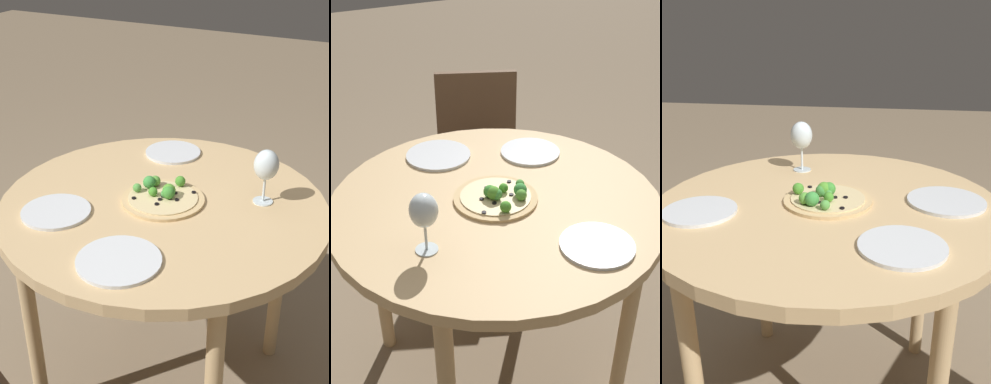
# 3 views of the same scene
# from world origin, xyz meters

# --- Properties ---
(ground_plane) EXTENTS (12.00, 12.00, 0.00)m
(ground_plane) POSITION_xyz_m (0.00, 0.00, 0.00)
(ground_plane) COLOR #847056
(dining_table) EXTENTS (1.03, 1.03, 0.78)m
(dining_table) POSITION_xyz_m (0.00, 0.00, 0.70)
(dining_table) COLOR tan
(dining_table) RESTS_ON ground_plane
(chair) EXTENTS (0.52, 0.52, 0.85)m
(chair) POSITION_xyz_m (-0.33, -0.80, 0.46)
(chair) COLOR brown
(chair) RESTS_ON ground_plane
(pizza) EXTENTS (0.26, 0.26, 0.06)m
(pizza) POSITION_xyz_m (-0.00, 0.01, 0.79)
(pizza) COLOR tan
(pizza) RESTS_ON dining_table
(wine_glass) EXTENTS (0.08, 0.08, 0.18)m
(wine_glass) POSITION_xyz_m (0.28, 0.14, 0.90)
(wine_glass) COLOR silver
(wine_glass) RESTS_ON dining_table
(plate_near) EXTENTS (0.23, 0.23, 0.01)m
(plate_near) POSITION_xyz_m (0.05, -0.34, 0.78)
(plate_near) COLOR silver
(plate_near) RESTS_ON dining_table
(plate_far) EXTENTS (0.21, 0.21, 0.01)m
(plate_far) POSITION_xyz_m (-0.25, -0.21, 0.78)
(plate_far) COLOR silver
(plate_far) RESTS_ON dining_table
(plate_side) EXTENTS (0.21, 0.21, 0.01)m
(plate_side) POSITION_xyz_m (-0.13, 0.34, 0.78)
(plate_side) COLOR silver
(plate_side) RESTS_ON dining_table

